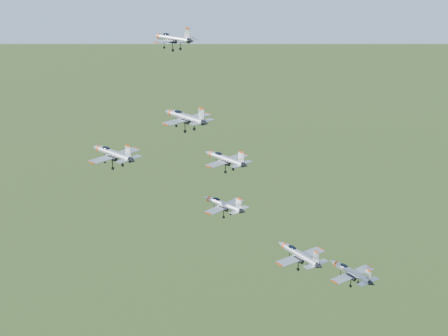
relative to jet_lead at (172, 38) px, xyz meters
The scene contains 7 objects.
jet_lead is the anchor object (origin of this frame).
jet_left_high 24.35m from the jet_lead, 40.23° to the right, with size 13.84×11.53×3.70m.
jet_right_high 34.97m from the jet_lead, 70.49° to the right, with size 13.41×11.08×3.59m.
jet_left_low 30.68m from the jet_lead, 12.21° to the right, with size 13.46×11.19×3.60m.
jet_right_low 42.95m from the jet_lead, 30.06° to the right, with size 11.59×9.58×3.10m.
jet_trail 58.15m from the jet_lead, 17.09° to the right, with size 12.53×10.65×3.40m.
jet_extra 65.14m from the jet_lead, ahead, with size 12.19×10.34×3.30m.
Camera 1 is at (84.75, -94.77, 163.71)m, focal length 50.00 mm.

